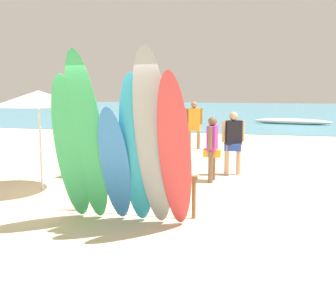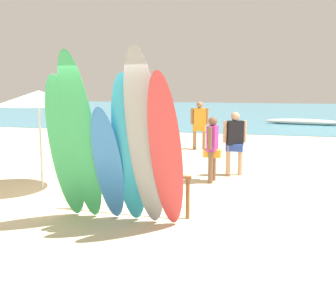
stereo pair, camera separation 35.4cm
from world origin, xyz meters
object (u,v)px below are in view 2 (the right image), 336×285
at_px(surfboard_rack, 130,183).
at_px(beachgoer_near_rack, 150,143).
at_px(beachgoer_midbeach, 200,122).
at_px(beach_umbrella, 39,98).
at_px(surfboard_teal_3, 129,151).
at_px(beachgoer_photographing, 155,125).
at_px(surfboard_green_0, 66,149).
at_px(surfboard_grey_4, 145,141).
at_px(surfboard_blue_2, 108,166).
at_px(surfboard_red_5, 166,154).
at_px(surfboard_green_1, 81,139).
at_px(distant_boat, 304,122).
at_px(beachgoer_strolling, 212,145).
at_px(beach_chair_red, 80,158).
at_px(beachgoer_by_water, 235,139).

distance_m(surfboard_rack, beachgoer_near_rack, 2.83).
height_order(beachgoer_midbeach, beach_umbrella, beach_umbrella).
xyz_separation_m(surfboard_teal_3, beachgoer_photographing, (-1.64, 6.61, -0.24)).
bearing_deg(surfboard_teal_3, surfboard_green_0, 178.20).
relative_size(surfboard_green_0, beachgoer_near_rack, 1.68).
bearing_deg(beachgoer_midbeach, surfboard_green_0, -112.83).
distance_m(surfboard_rack, surfboard_green_0, 1.24).
bearing_deg(surfboard_grey_4, beach_umbrella, 151.57).
height_order(surfboard_blue_2, surfboard_red_5, surfboard_red_5).
distance_m(surfboard_green_1, beachgoer_near_rack, 3.49).
height_order(beachgoer_photographing, distant_boat, beachgoer_photographing).
bearing_deg(surfboard_red_5, surfboard_green_1, 177.80).
xyz_separation_m(surfboard_green_0, surfboard_green_1, (0.30, -0.06, 0.17)).
relative_size(surfboard_green_0, beach_umbrella, 1.17).
height_order(beachgoer_strolling, beachgoer_photographing, beachgoer_photographing).
bearing_deg(beachgoer_midbeach, surfboard_green_1, -110.71).
bearing_deg(beach_chair_red, distant_boat, 84.93).
xyz_separation_m(surfboard_teal_3, beachgoer_near_rack, (-0.76, 3.35, -0.35)).
distance_m(surfboard_teal_3, beachgoer_photographing, 6.81).
bearing_deg(beachgoer_strolling, beachgoer_near_rack, -86.75).
xyz_separation_m(surfboard_blue_2, beachgoer_photographing, (-1.27, 6.62, 0.01)).
height_order(beachgoer_midbeach, beach_chair_red, beachgoer_midbeach).
bearing_deg(beach_umbrella, beachgoer_midbeach, 71.13).
bearing_deg(beachgoer_midbeach, surfboard_grey_4, -103.34).
bearing_deg(surfboard_rack, beachgoer_photographing, 103.18).
height_order(beachgoer_by_water, beachgoer_midbeach, beachgoer_midbeach).
height_order(surfboard_rack, surfboard_teal_3, surfboard_teal_3).
bearing_deg(distant_boat, beachgoer_photographing, -112.91).
xyz_separation_m(surfboard_red_5, beach_chair_red, (-3.20, 3.33, -0.79)).
distance_m(surfboard_green_1, surfboard_grey_4, 1.07).
xyz_separation_m(surfboard_blue_2, beach_umbrella, (-2.32, 1.70, 1.00)).
height_order(surfboard_rack, beachgoer_photographing, beachgoer_photographing).
bearing_deg(beachgoer_near_rack, surfboard_blue_2, -43.65).
distance_m(surfboard_teal_3, beachgoer_midbeach, 8.19).
height_order(surfboard_blue_2, beachgoer_strolling, surfboard_blue_2).
distance_m(surfboard_blue_2, beach_chair_red, 3.91).
xyz_separation_m(surfboard_grey_4, beachgoer_by_water, (0.90, 4.28, -0.48)).
bearing_deg(beachgoer_near_rack, beachgoer_photographing, 144.56).
bearing_deg(beachgoer_by_water, beachgoer_strolling, -142.19).
bearing_deg(surfboard_green_0, beachgoer_by_water, 57.48).
bearing_deg(surfboard_rack, beachgoer_near_rack, 101.00).
distance_m(surfboard_blue_2, beachgoer_midbeach, 8.18).
bearing_deg(beach_chair_red, beachgoer_by_water, 31.07).
height_order(surfboard_green_1, beach_umbrella, surfboard_green_1).
relative_size(surfboard_green_1, beachgoer_by_water, 1.79).
relative_size(surfboard_green_0, beachgoer_by_water, 1.56).
xyz_separation_m(surfboard_grey_4, beachgoer_midbeach, (-0.76, 8.28, -0.41)).
bearing_deg(beach_umbrella, beach_chair_red, 85.46).
bearing_deg(surfboard_rack, beachgoer_strolling, 70.01).
distance_m(beachgoer_strolling, beachgoer_near_rack, 1.53).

